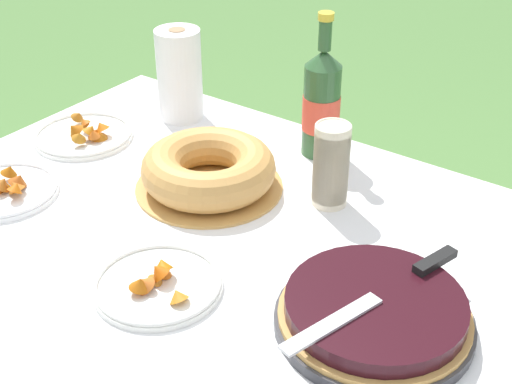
{
  "coord_description": "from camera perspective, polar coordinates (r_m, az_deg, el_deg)",
  "views": [
    {
      "loc": [
        0.62,
        -0.86,
        1.46
      ],
      "look_at": [
        -0.06,
        0.09,
        0.74
      ],
      "focal_mm": 50.0,
      "sensor_mm": 36.0,
      "label": 1
    }
  ],
  "objects": [
    {
      "name": "snack_plate_right",
      "position": [
        1.74,
        -13.58,
        4.51
      ],
      "size": [
        0.23,
        0.23,
        0.06
      ],
      "color": "white",
      "rests_on": "tablecloth"
    },
    {
      "name": "paper_towel_roll",
      "position": [
        1.77,
        -6.14,
        9.31
      ],
      "size": [
        0.11,
        0.11,
        0.23
      ],
      "color": "white",
      "rests_on": "tablecloth"
    },
    {
      "name": "cup_stack",
      "position": [
        1.41,
        6.02,
        2.13
      ],
      "size": [
        0.07,
        0.07,
        0.18
      ],
      "color": "beige",
      "rests_on": "tablecloth"
    },
    {
      "name": "snack_plate_left",
      "position": [
        1.23,
        -7.9,
        -7.27
      ],
      "size": [
        0.22,
        0.22,
        0.06
      ],
      "color": "white",
      "rests_on": "tablecloth"
    },
    {
      "name": "bundt_cake",
      "position": [
        1.48,
        -3.81,
        1.8
      ],
      "size": [
        0.31,
        0.31,
        0.09
      ],
      "color": "tan",
      "rests_on": "tablecloth"
    },
    {
      "name": "berry_tart",
      "position": [
        1.15,
        9.46,
        -9.56
      ],
      "size": [
        0.32,
        0.32,
        0.06
      ],
      "color": "#38383D",
      "rests_on": "tablecloth"
    },
    {
      "name": "snack_plate_near",
      "position": [
        1.56,
        -19.53,
        0.2
      ],
      "size": [
        0.22,
        0.22,
        0.06
      ],
      "color": "white",
      "rests_on": "tablecloth"
    },
    {
      "name": "serving_knife",
      "position": [
        1.15,
        10.62,
        -7.61
      ],
      "size": [
        0.12,
        0.37,
        0.01
      ],
      "rotation": [
        0.0,
        0.0,
        4.44
      ],
      "color": "silver",
      "rests_on": "berry_tart"
    },
    {
      "name": "tablecloth",
      "position": [
        1.32,
        -0.17,
        -5.27
      ],
      "size": [
        1.5,
        0.98,
        0.1
      ],
      "color": "white",
      "rests_on": "garden_table"
    },
    {
      "name": "garden_table",
      "position": [
        1.36,
        -0.17,
        -7.05
      ],
      "size": [
        1.49,
        0.97,
        0.67
      ],
      "color": "brown",
      "rests_on": "ground_plane"
    },
    {
      "name": "cider_bottle_green",
      "position": [
        1.59,
        5.26,
        7.07
      ],
      "size": [
        0.08,
        0.08,
        0.33
      ],
      "color": "#2D562D",
      "rests_on": "tablecloth"
    }
  ]
}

